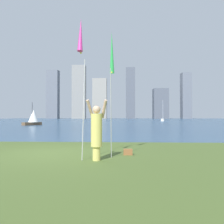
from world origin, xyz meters
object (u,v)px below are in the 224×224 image
object	(u,v)px
kite_flag_right	(112,56)
sailboat_0	(163,120)
kite_flag_left	(81,40)
sailboat_2	(33,117)
person	(97,130)
bag	(128,152)

from	to	relation	value
kite_flag_right	sailboat_0	bearing A→B (deg)	77.50
kite_flag_left	sailboat_2	xyz separation A→B (m)	(-12.01, 25.45, -2.42)
kite_flag_left	sailboat_2	bearing A→B (deg)	115.27
person	bag	size ratio (longest dim) A/B	6.03
kite_flag_right	bag	bearing A→B (deg)	18.81
kite_flag_right	bag	xyz separation A→B (m)	(0.55, 0.19, -3.32)
person	kite_flag_left	size ratio (longest dim) A/B	0.44
bag	sailboat_2	xyz separation A→B (m)	(-13.43, 24.16, 1.06)
person	kite_flag_right	distance (m)	2.66
kite_flag_right	sailboat_0	world-z (taller)	sailboat_0
kite_flag_right	bag	distance (m)	3.37
kite_flag_right	sailboat_2	xyz separation A→B (m)	(-12.88, 24.35, -2.26)
bag	sailboat_2	world-z (taller)	sailboat_2
kite_flag_right	bag	size ratio (longest dim) A/B	13.57
sailboat_0	person	bearing A→B (deg)	-102.77
bag	kite_flag_left	bearing A→B (deg)	-137.66
sailboat_2	kite_flag_left	bearing A→B (deg)	-64.73
person	kite_flag_right	xyz separation A→B (m)	(0.43, 0.77, 2.51)
sailboat_0	sailboat_2	bearing A→B (deg)	-131.38
person	sailboat_0	world-z (taller)	sailboat_0
sailboat_0	sailboat_2	xyz separation A→B (m)	(-24.42, -27.72, 0.77)
kite_flag_left	sailboat_0	world-z (taller)	sailboat_0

